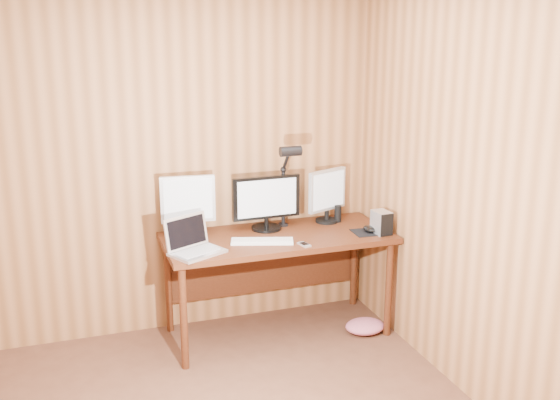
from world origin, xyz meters
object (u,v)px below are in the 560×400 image
phone (304,244)px  monitor_center (266,202)px  keyboard (262,241)px  monitor_left (188,204)px  desk (274,248)px  laptop (193,244)px  monitor_right (327,194)px  speaker (338,214)px  hard_drive (382,222)px  desk_lamp (287,174)px  mouse (369,229)px

phone → monitor_center: bearing=94.9°
keyboard → monitor_left: bearing=162.0°
desk → monitor_left: (-0.59, 0.13, 0.35)m
desk → monitor_left: 0.70m
laptop → phone: 0.74m
desk → keyboard: (-0.15, -0.19, 0.13)m
laptop → monitor_right: bearing=-9.2°
monitor_right → keyboard: bearing=-176.3°
desk → phone: size_ratio=14.43×
laptop → speaker: bearing=-11.4°
monitor_left → monitor_right: 1.04m
desk → monitor_left: monitor_left is taller
monitor_right → speaker: monitor_right is taller
speaker → laptop: bearing=-164.8°
laptop → hard_drive: 1.35m
monitor_left → speaker: size_ratio=3.40×
phone → desk_lamp: desk_lamp is taller
monitor_right → keyboard: 0.70m
laptop → phone: (0.73, -0.11, -0.05)m
speaker → desk_lamp: size_ratio=0.19×
hard_drive → desk_lamp: size_ratio=0.25×
hard_drive → keyboard: bearing=169.9°
monitor_right → hard_drive: monitor_right is taller
monitor_right → phone: size_ratio=3.62×
monitor_right → desk_lamp: (-0.34, -0.07, 0.19)m
monitor_center → monitor_left: 0.56m
monitor_right → desk_lamp: bearing=168.6°
desk → monitor_right: bearing=13.9°
keyboard → desk_lamp: (0.26, 0.23, 0.40)m
monitor_left → mouse: (1.23, -0.35, -0.21)m
hard_drive → speaker: size_ratio=1.30×
monitor_left → desk_lamp: (0.70, -0.09, 0.18)m
keyboard → speaker: (0.68, 0.28, 0.05)m
desk → keyboard: keyboard is taller
mouse → hard_drive: hard_drive is taller
mouse → desk_lamp: desk_lamp is taller
monitor_right → speaker: (0.08, -0.02, -0.15)m
desk → keyboard: bearing=-128.9°
desk → hard_drive: size_ratio=9.75×
monitor_center → monitor_left: (-0.56, 0.04, 0.03)m
monitor_center → hard_drive: 0.83m
monitor_center → hard_drive: monitor_center is taller
monitor_left → laptop: bearing=-90.9°
keyboard → phone: bearing=-13.5°
monitor_center → monitor_left: monitor_left is taller
monitor_left → phone: bearing=-27.8°
monitor_left → speaker: (1.12, -0.04, -0.17)m
monitor_center → keyboard: 0.36m
monitor_center → desk_lamp: 0.26m
desk_lamp → speaker: bearing=12.7°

